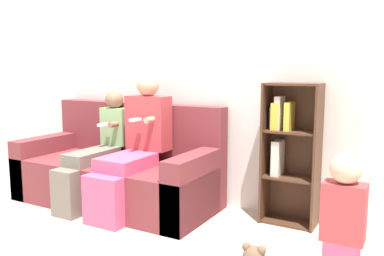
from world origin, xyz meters
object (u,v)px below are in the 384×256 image
Objects in this scene: couch at (118,173)px; adult_seated at (135,143)px; bookshelf at (289,147)px; child_seated at (95,149)px; toddler_standing at (343,218)px.

adult_seated is (0.27, -0.09, 0.32)m from couch.
adult_seated reaches higher than bookshelf.
couch is 1.82× the size of child_seated.
bookshelf is at bearing 123.95° from toddler_standing.
child_seated is at bearing -165.11° from bookshelf.
toddler_standing is (1.79, -0.44, -0.19)m from adult_seated.
adult_seated is at bearing 6.05° from child_seated.
child_seated is (-0.14, -0.14, 0.23)m from couch.
child_seated is at bearing -136.19° from couch.
bookshelf is (1.65, 0.44, 0.10)m from child_seated.
couch reaches higher than toddler_standing.
bookshelf is at bearing 11.35° from couch.
bookshelf reaches higher than couch.
adult_seated is 1.05× the size of bookshelf.
couch is at bearing 43.81° from child_seated.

